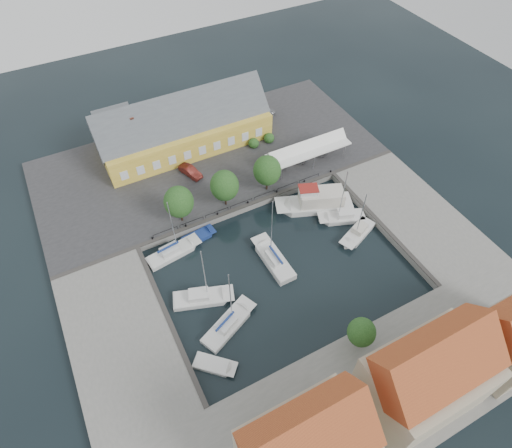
{
  "coord_description": "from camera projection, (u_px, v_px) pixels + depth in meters",
  "views": [
    {
      "loc": [
        -18.51,
        -29.49,
        47.81
      ],
      "look_at": [
        0.0,
        6.0,
        1.5
      ],
      "focal_mm": 30.0,
      "sensor_mm": 36.0,
      "label": 1
    }
  ],
  "objects": [
    {
      "name": "ground",
      "position": [
        276.0,
        260.0,
        58.87
      ],
      "size": [
        140.0,
        140.0,
        0.0
      ],
      "primitive_type": "plane",
      "color": "black",
      "rests_on": "ground"
    },
    {
      "name": "north_quay",
      "position": [
        209.0,
        160.0,
        71.83
      ],
      "size": [
        56.0,
        26.0,
        1.0
      ],
      "primitive_type": "cube",
      "color": "#2D2D30",
      "rests_on": "ground"
    },
    {
      "name": "west_quay",
      "position": [
        123.0,
        339.0,
        50.68
      ],
      "size": [
        12.0,
        24.0,
        1.0
      ],
      "primitive_type": "cube",
      "color": "slate",
      "rests_on": "ground"
    },
    {
      "name": "east_quay",
      "position": [
        411.0,
        213.0,
        63.98
      ],
      "size": [
        12.0,
        24.0,
        1.0
      ],
      "primitive_type": "cube",
      "color": "slate",
      "rests_on": "ground"
    },
    {
      "name": "south_bank",
      "position": [
        371.0,
        397.0,
        46.32
      ],
      "size": [
        56.0,
        14.0,
        1.0
      ],
      "primitive_type": "cube",
      "color": "slate",
      "rests_on": "ground"
    },
    {
      "name": "quay_edge_fittings",
      "position": [
        260.0,
        232.0,
        60.83
      ],
      "size": [
        56.0,
        24.72,
        0.4
      ],
      "color": "#383533",
      "rests_on": "north_quay"
    },
    {
      "name": "warehouse",
      "position": [
        180.0,
        128.0,
        71.18
      ],
      "size": [
        28.56,
        14.0,
        9.55
      ],
      "color": "gold",
      "rests_on": "north_quay"
    },
    {
      "name": "tent_canopy",
      "position": [
        309.0,
        149.0,
        68.72
      ],
      "size": [
        14.0,
        4.0,
        2.83
      ],
      "color": "white",
      "rests_on": "north_quay"
    },
    {
      "name": "quay_trees",
      "position": [
        224.0,
        186.0,
        61.53
      ],
      "size": [
        18.2,
        4.2,
        6.3
      ],
      "color": "black",
      "rests_on": "north_quay"
    },
    {
      "name": "car_silver",
      "position": [
        266.0,
        113.0,
        78.65
      ],
      "size": [
        4.07,
        1.95,
        1.34
      ],
      "primitive_type": "imported",
      "rotation": [
        0.0,
        0.0,
        1.66
      ],
      "color": "#A2A4A9",
      "rests_on": "north_quay"
    },
    {
      "name": "car_red",
      "position": [
        190.0,
        171.0,
        68.21
      ],
      "size": [
        2.93,
        4.58,
        1.42
      ],
      "primitive_type": "imported",
      "rotation": [
        0.0,
        0.0,
        0.36
      ],
      "color": "#5A1914",
      "rests_on": "north_quay"
    },
    {
      "name": "center_sailboat",
      "position": [
        274.0,
        260.0,
        58.45
      ],
      "size": [
        2.71,
        8.58,
        11.75
      ],
      "color": "silver",
      "rests_on": "ground"
    },
    {
      "name": "trawler",
      "position": [
        317.0,
        202.0,
        64.71
      ],
      "size": [
        12.1,
        7.46,
        5.0
      ],
      "color": "silver",
      "rests_on": "ground"
    },
    {
      "name": "east_boat_a",
      "position": [
        343.0,
        218.0,
        63.66
      ],
      "size": [
        7.37,
        4.67,
        10.22
      ],
      "color": "silver",
      "rests_on": "ground"
    },
    {
      "name": "east_boat_b",
      "position": [
        358.0,
        233.0,
        61.66
      ],
      "size": [
        6.99,
        4.58,
        9.44
      ],
      "color": "silver",
      "rests_on": "ground"
    },
    {
      "name": "west_boat_a",
      "position": [
        173.0,
        253.0,
        59.35
      ],
      "size": [
        8.12,
        3.33,
        10.58
      ],
      "color": "silver",
      "rests_on": "ground"
    },
    {
      "name": "west_boat_c",
      "position": [
        202.0,
        298.0,
        54.62
      ],
      "size": [
        8.11,
        4.88,
        10.65
      ],
      "color": "silver",
      "rests_on": "ground"
    },
    {
      "name": "west_boat_d",
      "position": [
        228.0,
        325.0,
        52.15
      ],
      "size": [
        8.22,
        5.51,
        10.82
      ],
      "color": "silver",
      "rests_on": "ground"
    },
    {
      "name": "launch_sw",
      "position": [
        214.0,
        365.0,
        49.03
      ],
      "size": [
        4.93,
        4.8,
        0.98
      ],
      "color": "silver",
      "rests_on": "ground"
    },
    {
      "name": "launch_nw",
      "position": [
        198.0,
        237.0,
        61.46
      ],
      "size": [
        5.09,
        2.46,
        0.88
      ],
      "color": "navy",
      "rests_on": "ground"
    },
    {
      "name": "townhouses",
      "position": [
        412.0,
        389.0,
        41.57
      ],
      "size": [
        36.3,
        8.5,
        12.0
      ],
      "color": "#B2A989",
      "rests_on": "south_bank"
    }
  ]
}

